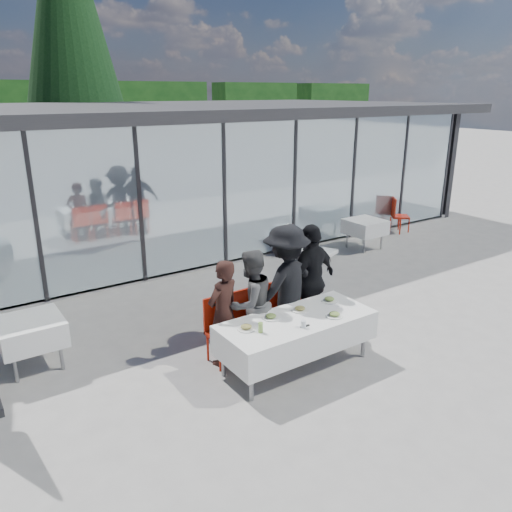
{
  "coord_description": "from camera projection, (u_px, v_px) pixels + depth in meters",
  "views": [
    {
      "loc": [
        -4.42,
        -5.3,
        3.78
      ],
      "look_at": [
        -0.03,
        1.2,
        1.18
      ],
      "focal_mm": 35.0,
      "sensor_mm": 36.0,
      "label": 1
    }
  ],
  "objects": [
    {
      "name": "ground",
      "position": [
        301.0,
        348.0,
        7.71
      ],
      "size": [
        90.0,
        90.0,
        0.0
      ],
      "primitive_type": "plane",
      "color": "gray",
      "rests_on": "ground"
    },
    {
      "name": "diner_b",
      "position": [
        251.0,
        303.0,
        7.32
      ],
      "size": [
        0.93,
        0.93,
        1.63
      ],
      "primitive_type": "imported",
      "rotation": [
        0.0,
        0.0,
        3.33
      ],
      "color": "#515151",
      "rests_on": "ground"
    },
    {
      "name": "spare_table_right",
      "position": [
        365.0,
        227.0,
        12.44
      ],
      "size": [
        0.86,
        0.86,
        0.74
      ],
      "color": "silver",
      "rests_on": "ground"
    },
    {
      "name": "plate_extra",
      "position": [
        334.0,
        315.0,
        7.04
      ],
      "size": [
        0.24,
        0.24,
        0.07
      ],
      "color": "white",
      "rests_on": "dining_table"
    },
    {
      "name": "diner_chair_d",
      "position": [
        307.0,
        301.0,
        8.08
      ],
      "size": [
        0.44,
        0.44,
        0.97
      ],
      "color": "red",
      "rests_on": "ground"
    },
    {
      "name": "diner_chair_a",
      "position": [
        221.0,
        326.0,
        7.22
      ],
      "size": [
        0.44,
        0.44,
        0.97
      ],
      "color": "red",
      "rests_on": "ground"
    },
    {
      "name": "plate_d",
      "position": [
        329.0,
        300.0,
        7.55
      ],
      "size": [
        0.24,
        0.24,
        0.07
      ],
      "color": "white",
      "rests_on": "dining_table"
    },
    {
      "name": "spare_table_left",
      "position": [
        31.0,
        332.0,
        7.03
      ],
      "size": [
        0.86,
        0.86,
        0.74
      ],
      "color": "silver",
      "rests_on": "ground"
    },
    {
      "name": "conifer_tree",
      "position": [
        68.0,
        20.0,
        16.32
      ],
      "size": [
        4.0,
        4.0,
        10.5
      ],
      "color": "#382316",
      "rests_on": "ground"
    },
    {
      "name": "pavilion",
      "position": [
        180.0,
        150.0,
        14.52
      ],
      "size": [
        14.8,
        8.8,
        3.44
      ],
      "color": "gray",
      "rests_on": "ground"
    },
    {
      "name": "folded_eyeglasses",
      "position": [
        305.0,
        326.0,
        6.74
      ],
      "size": [
        0.14,
        0.03,
        0.01
      ],
      "primitive_type": "cube",
      "color": "black",
      "rests_on": "dining_table"
    },
    {
      "name": "diner_chair_c",
      "position": [
        283.0,
        309.0,
        7.82
      ],
      "size": [
        0.44,
        0.44,
        0.97
      ],
      "color": "red",
      "rests_on": "ground"
    },
    {
      "name": "diner_chair_b",
      "position": [
        248.0,
        319.0,
        7.47
      ],
      "size": [
        0.44,
        0.44,
        0.97
      ],
      "color": "red",
      "rests_on": "ground"
    },
    {
      "name": "juice_bottle",
      "position": [
        261.0,
        327.0,
        6.57
      ],
      "size": [
        0.06,
        0.06,
        0.14
      ],
      "primitive_type": "cylinder",
      "color": "#81AE48",
      "rests_on": "dining_table"
    },
    {
      "name": "drinking_glasses",
      "position": [
        303.0,
        324.0,
        6.71
      ],
      "size": [
        0.07,
        0.07,
        0.1
      ],
      "color": "silver",
      "rests_on": "dining_table"
    },
    {
      "name": "lounger",
      "position": [
        302.0,
        246.0,
        11.95
      ],
      "size": [
        1.07,
        1.46,
        0.72
      ],
      "color": "silver",
      "rests_on": "ground"
    },
    {
      "name": "spare_chair_b",
      "position": [
        381.0,
        210.0,
        14.31
      ],
      "size": [
        0.46,
        0.46,
        0.97
      ],
      "color": "red",
      "rests_on": "ground"
    },
    {
      "name": "plate_b",
      "position": [
        271.0,
        317.0,
        6.98
      ],
      "size": [
        0.24,
        0.24,
        0.07
      ],
      "color": "white",
      "rests_on": "dining_table"
    },
    {
      "name": "spare_chair_a",
      "position": [
        397.0,
        213.0,
        13.91
      ],
      "size": [
        0.62,
        0.62,
        0.97
      ],
      "color": "red",
      "rests_on": "ground"
    },
    {
      "name": "diner_a",
      "position": [
        223.0,
        313.0,
        7.09
      ],
      "size": [
        0.72,
        0.72,
        1.57
      ],
      "primitive_type": "imported",
      "rotation": [
        0.0,
        0.0,
        3.45
      ],
      "color": "#311A15",
      "rests_on": "ground"
    },
    {
      "name": "dining_table",
      "position": [
        296.0,
        332.0,
        7.06
      ],
      "size": [
        2.26,
        0.96,
        0.75
      ],
      "color": "silver",
      "rests_on": "ground"
    },
    {
      "name": "diner_c",
      "position": [
        286.0,
        285.0,
        7.62
      ],
      "size": [
        1.42,
        1.42,
        1.91
      ],
      "primitive_type": "imported",
      "rotation": [
        0.0,
        0.0,
        3.31
      ],
      "color": "black",
      "rests_on": "ground"
    },
    {
      "name": "diner_d",
      "position": [
        311.0,
        281.0,
        7.9
      ],
      "size": [
        1.3,
        1.3,
        1.85
      ],
      "primitive_type": "imported",
      "rotation": [
        0.0,
        0.0,
        3.37
      ],
      "color": "black",
      "rests_on": "ground"
    },
    {
      "name": "plate_c",
      "position": [
        300.0,
        309.0,
        7.23
      ],
      "size": [
        0.24,
        0.24,
        0.07
      ],
      "color": "white",
      "rests_on": "dining_table"
    },
    {
      "name": "plate_a",
      "position": [
        246.0,
        328.0,
        6.66
      ],
      "size": [
        0.24,
        0.24,
        0.07
      ],
      "color": "white",
      "rests_on": "dining_table"
    }
  ]
}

